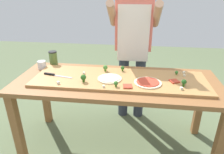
{
  "coord_description": "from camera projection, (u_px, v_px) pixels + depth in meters",
  "views": [
    {
      "loc": [
        0.17,
        -1.71,
        1.57
      ],
      "look_at": [
        -0.04,
        0.01,
        0.79
      ],
      "focal_mm": 32.82,
      "sensor_mm": 36.0,
      "label": 1
    }
  ],
  "objects": [
    {
      "name": "ground_plane",
      "position": [
        116.0,
        144.0,
        2.21
      ],
      "size": [
        8.0,
        8.0,
        0.0
      ],
      "primitive_type": "plane",
      "color": "#60704C"
    },
    {
      "name": "prep_table",
      "position": [
        116.0,
        89.0,
        1.94
      ],
      "size": [
        1.89,
        0.74,
        0.77
      ],
      "color": "brown",
      "rests_on": "ground"
    },
    {
      "name": "cutting_board",
      "position": [
        119.0,
        79.0,
        1.89
      ],
      "size": [
        1.58,
        0.5,
        0.02
      ],
      "primitive_type": "cube",
      "color": "#B27F47",
      "rests_on": "prep_table"
    },
    {
      "name": "chefs_knife",
      "position": [
        54.0,
        75.0,
        1.94
      ],
      "size": [
        0.29,
        0.08,
        0.02
      ],
      "color": "#B7BABF",
      "rests_on": "cutting_board"
    },
    {
      "name": "pizza_whole_white_garlic",
      "position": [
        110.0,
        78.0,
        1.86
      ],
      "size": [
        0.22,
        0.22,
        0.02
      ],
      "color": "beige",
      "rests_on": "cutting_board"
    },
    {
      "name": "pizza_whole_tomato_red",
      "position": [
        148.0,
        82.0,
        1.78
      ],
      "size": [
        0.24,
        0.24,
        0.02
      ],
      "color": "beige",
      "rests_on": "cutting_board"
    },
    {
      "name": "pizza_slice_center",
      "position": [
        174.0,
        81.0,
        1.81
      ],
      "size": [
        0.09,
        0.09,
        0.01
      ],
      "primitive_type": "cube",
      "rotation": [
        0.0,
        0.0,
        0.38
      ],
      "color": "#BC3D28",
      "rests_on": "cutting_board"
    },
    {
      "name": "pizza_slice_far_left",
      "position": [
        128.0,
        86.0,
        1.72
      ],
      "size": [
        0.08,
        0.08,
        0.01
      ],
      "primitive_type": "cube",
      "rotation": [
        0.0,
        0.0,
        0.11
      ],
      "color": "#BC3D28",
      "rests_on": "cutting_board"
    },
    {
      "name": "broccoli_floret_back_left",
      "position": [
        123.0,
        68.0,
        2.03
      ],
      "size": [
        0.04,
        0.04,
        0.05
      ],
      "color": "#366618",
      "rests_on": "cutting_board"
    },
    {
      "name": "broccoli_floret_center_right",
      "position": [
        116.0,
        84.0,
        1.72
      ],
      "size": [
        0.04,
        0.04,
        0.05
      ],
      "color": "#3F7220",
      "rests_on": "cutting_board"
    },
    {
      "name": "broccoli_floret_front_left",
      "position": [
        177.0,
        72.0,
        1.95
      ],
      "size": [
        0.03,
        0.03,
        0.04
      ],
      "color": "#3F7220",
      "rests_on": "cutting_board"
    },
    {
      "name": "broccoli_floret_center_left",
      "position": [
        105.0,
        68.0,
        2.02
      ],
      "size": [
        0.05,
        0.05,
        0.06
      ],
      "color": "#487A23",
      "rests_on": "cutting_board"
    },
    {
      "name": "broccoli_floret_front_right",
      "position": [
        184.0,
        82.0,
        1.72
      ],
      "size": [
        0.04,
        0.04,
        0.06
      ],
      "color": "#2C5915",
      "rests_on": "cutting_board"
    },
    {
      "name": "broccoli_floret_front_mid",
      "position": [
        83.0,
        78.0,
        1.8
      ],
      "size": [
        0.05,
        0.05,
        0.07
      ],
      "color": "#366618",
      "rests_on": "cutting_board"
    },
    {
      "name": "cheese_crumble_a",
      "position": [
        84.0,
        73.0,
        1.97
      ],
      "size": [
        0.02,
        0.02,
        0.02
      ],
      "primitive_type": "cube",
      "rotation": [
        0.0,
        0.0,
        1.56
      ],
      "color": "silver",
      "rests_on": "cutting_board"
    },
    {
      "name": "cheese_crumble_b",
      "position": [
        58.0,
        83.0,
        1.77
      ],
      "size": [
        0.03,
        0.03,
        0.02
      ],
      "primitive_type": "cube",
      "rotation": [
        0.0,
        0.0,
        0.76
      ],
      "color": "silver",
      "rests_on": "cutting_board"
    },
    {
      "name": "cheese_crumble_c",
      "position": [
        104.0,
        86.0,
        1.71
      ],
      "size": [
        0.02,
        0.02,
        0.02
      ],
      "primitive_type": "cube",
      "rotation": [
        0.0,
        0.0,
        0.27
      ],
      "color": "white",
      "rests_on": "cutting_board"
    },
    {
      "name": "cheese_crumble_d",
      "position": [
        181.0,
        88.0,
        1.67
      ],
      "size": [
        0.02,
        0.02,
        0.02
      ],
      "primitive_type": "cube",
      "rotation": [
        0.0,
        0.0,
        0.13
      ],
      "color": "silver",
      "rests_on": "cutting_board"
    },
    {
      "name": "cheese_crumble_e",
      "position": [
        184.0,
        72.0,
        1.98
      ],
      "size": [
        0.03,
        0.03,
        0.02
      ],
      "primitive_type": "cube",
      "rotation": [
        0.0,
        0.0,
        0.39
      ],
      "color": "silver",
      "rests_on": "cutting_board"
    },
    {
      "name": "cheese_crumble_f",
      "position": [
        184.0,
        75.0,
        1.92
      ],
      "size": [
        0.02,
        0.02,
        0.02
      ],
      "primitive_type": "cube",
      "rotation": [
        0.0,
        0.0,
        0.87
      ],
      "color": "silver",
      "rests_on": "cutting_board"
    },
    {
      "name": "flour_cup",
      "position": [
        42.0,
        65.0,
        2.15
      ],
      "size": [
        0.09,
        0.09,
        0.08
      ],
      "color": "white",
      "rests_on": "prep_table"
    },
    {
      "name": "sauce_jar",
      "position": [
        53.0,
        58.0,
        2.23
      ],
      "size": [
        0.09,
        0.09,
        0.16
      ],
      "color": "#517033",
      "rests_on": "prep_table"
    },
    {
      "name": "cook_center",
      "position": [
        133.0,
        41.0,
        2.31
      ],
      "size": [
        0.54,
        0.39,
        1.67
      ],
      "color": "#333847",
      "rests_on": "ground"
    }
  ]
}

